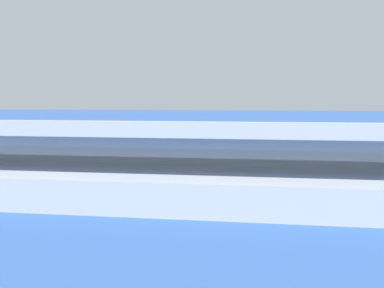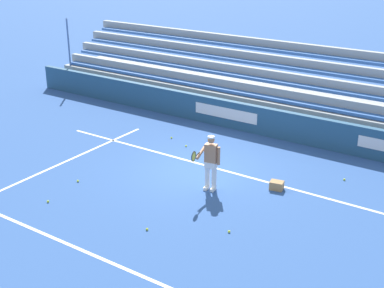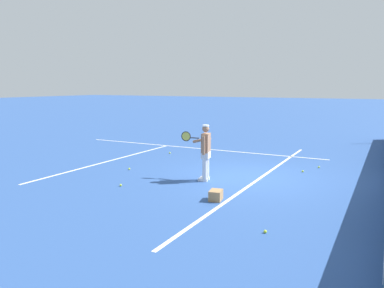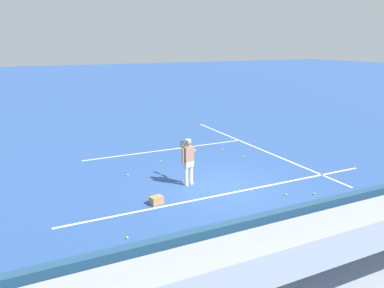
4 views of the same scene
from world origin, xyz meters
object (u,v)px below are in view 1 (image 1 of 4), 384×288
(tennis_player, at_px, (181,144))
(tennis_ball_near_player, at_px, (189,150))
(tennis_ball_far_right, at_px, (237,150))
(tennis_ball_by_box, at_px, (225,169))
(tennis_ball_toward_net, at_px, (244,171))
(tennis_ball_midcourt, at_px, (243,154))
(tennis_ball_on_baseline, at_px, (112,169))
(tennis_ball_stray_back, at_px, (159,153))
(ball_box_cardboard, at_px, (149,160))

(tennis_player, bearing_deg, tennis_ball_near_player, 88.39)
(tennis_ball_near_player, height_order, tennis_ball_far_right, same)
(tennis_ball_by_box, bearing_deg, tennis_ball_toward_net, -21.71)
(tennis_ball_far_right, bearing_deg, tennis_ball_midcourt, -79.44)
(tennis_ball_toward_net, distance_m, tennis_ball_far_right, 6.13)
(tennis_ball_near_player, relative_size, tennis_ball_on_baseline, 1.00)
(tennis_player, bearing_deg, tennis_ball_far_right, 44.41)
(tennis_player, distance_m, tennis_ball_toward_net, 4.54)
(tennis_ball_toward_net, height_order, tennis_ball_on_baseline, same)
(tennis_ball_near_player, height_order, tennis_ball_midcourt, same)
(tennis_ball_toward_net, relative_size, tennis_ball_far_right, 1.00)
(tennis_player, xyz_separation_m, tennis_ball_toward_net, (3.48, -2.79, -0.86))
(tennis_player, relative_size, tennis_ball_on_baseline, 25.98)
(tennis_ball_stray_back, height_order, tennis_ball_midcourt, same)
(tennis_ball_by_box, bearing_deg, tennis_player, 136.57)
(tennis_player, distance_m, tennis_ball_on_baseline, 4.37)
(tennis_player, distance_m, tennis_ball_far_right, 4.86)
(tennis_ball_midcourt, bearing_deg, tennis_ball_near_player, 163.48)
(tennis_ball_on_baseline, bearing_deg, tennis_ball_stray_back, 73.33)
(tennis_ball_by_box, bearing_deg, ball_box_cardboard, 163.02)
(tennis_player, relative_size, tennis_ball_near_player, 25.98)
(ball_box_cardboard, relative_size, tennis_ball_toward_net, 6.06)
(ball_box_cardboard, relative_size, tennis_ball_stray_back, 6.06)
(tennis_ball_by_box, xyz_separation_m, tennis_ball_midcourt, (1.13, 4.31, 0.00))
(ball_box_cardboard, bearing_deg, tennis_ball_by_box, -16.98)
(tennis_ball_toward_net, xyz_separation_m, tennis_ball_near_player, (-3.40, 5.74, 0.00))
(tennis_player, xyz_separation_m, tennis_ball_near_player, (0.08, 2.96, -0.86))
(tennis_ball_on_baseline, bearing_deg, tennis_ball_midcourt, 34.78)
(tennis_ball_near_player, distance_m, tennis_ball_midcourt, 3.76)
(tennis_ball_stray_back, bearing_deg, tennis_ball_near_player, 30.95)
(tennis_ball_far_right, bearing_deg, ball_box_cardboard, -138.69)
(tennis_player, height_order, tennis_ball_by_box, tennis_player)
(ball_box_cardboard, xyz_separation_m, tennis_ball_toward_net, (5.15, -1.66, -0.10))
(tennis_ball_far_right, height_order, tennis_ball_on_baseline, same)
(tennis_player, relative_size, tennis_ball_toward_net, 25.98)
(tennis_ball_stray_back, distance_m, tennis_ball_toward_net, 7.00)
(tennis_player, height_order, tennis_ball_on_baseline, tennis_player)
(tennis_ball_toward_net, bearing_deg, tennis_ball_on_baseline, -179.19)
(tennis_ball_toward_net, relative_size, tennis_ball_near_player, 1.00)
(tennis_ball_toward_net, xyz_separation_m, tennis_ball_by_box, (-0.92, 0.37, 0.00))
(tennis_ball_near_player, distance_m, tennis_ball_by_box, 5.92)
(tennis_ball_near_player, relative_size, tennis_ball_midcourt, 1.00)
(tennis_player, height_order, tennis_ball_stray_back, tennis_player)
(tennis_ball_toward_net, xyz_separation_m, tennis_ball_on_baseline, (-6.65, -0.09, 0.00))
(tennis_ball_toward_net, xyz_separation_m, tennis_ball_midcourt, (0.21, 4.67, 0.00))
(tennis_ball_near_player, xyz_separation_m, tennis_ball_by_box, (2.47, -5.38, 0.00))
(tennis_player, bearing_deg, tennis_ball_by_box, -43.43)
(tennis_ball_by_box, height_order, tennis_ball_midcourt, same)
(tennis_ball_near_player, bearing_deg, tennis_ball_by_box, -65.30)
(tennis_ball_midcourt, bearing_deg, tennis_ball_toward_net, -92.58)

